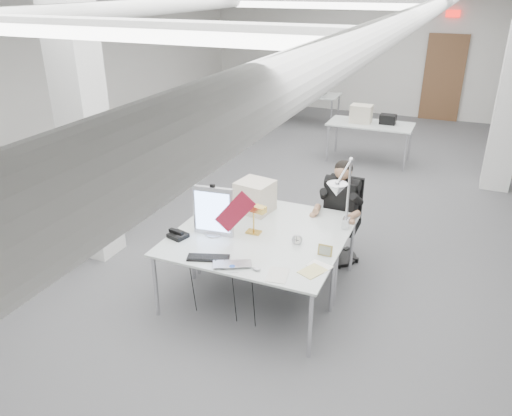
{
  "coord_description": "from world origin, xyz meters",
  "views": [
    {
      "loc": [
        1.84,
        -6.52,
        3.26
      ],
      "look_at": [
        -0.08,
        -2.0,
        1.02
      ],
      "focal_mm": 35.0,
      "sensor_mm": 36.0,
      "label": 1
    }
  ],
  "objects": [
    {
      "name": "picture_frame_right",
      "position": [
        0.78,
        -2.25,
        0.81
      ],
      "size": [
        0.15,
        0.04,
        0.12
      ],
      "primitive_type": "cube",
      "rotation": [
        -0.21,
        0.0,
        0.01
      ],
      "color": "#AD954A",
      "rests_on": "desk_main"
    },
    {
      "name": "desk_phone",
      "position": [
        -0.78,
        -2.5,
        0.78
      ],
      "size": [
        0.22,
        0.21,
        0.05
      ],
      "primitive_type": "cube",
      "rotation": [
        0.0,
        0.0,
        -0.27
      ],
      "color": "black",
      "rests_on": "desk_main"
    },
    {
      "name": "picture_frame_left",
      "position": [
        -0.62,
        -2.13,
        0.81
      ],
      "size": [
        0.15,
        0.1,
        0.12
      ],
      "primitive_type": "cube",
      "rotation": [
        -0.21,
        0.0,
        0.44
      ],
      "color": "#996742",
      "rests_on": "desk_main"
    },
    {
      "name": "room_shell",
      "position": [
        0.04,
        0.13,
        1.69
      ],
      "size": [
        10.04,
        14.04,
        3.24
      ],
      "color": "#4D4D4F",
      "rests_on": "ground"
    },
    {
      "name": "beige_monitor",
      "position": [
        -0.29,
        -1.54,
        0.94
      ],
      "size": [
        0.45,
        0.43,
        0.37
      ],
      "primitive_type": "cube",
      "rotation": [
        0.0,
        0.0,
        -0.17
      ],
      "color": "beige",
      "rests_on": "desk_second"
    },
    {
      "name": "bankers_lamp",
      "position": [
        -0.07,
        -2.08,
        0.92
      ],
      "size": [
        0.3,
        0.17,
        0.32
      ],
      "primitive_type": null,
      "rotation": [
        0.0,
        0.0,
        -0.2
      ],
      "color": "gold",
      "rests_on": "desk_main"
    },
    {
      "name": "filing_cabinet",
      "position": [
        -3.5,
        6.65,
        0.6
      ],
      "size": [
        0.45,
        0.55,
        1.2
      ],
      "primitive_type": "cube",
      "color": "gray",
      "rests_on": "room_shell"
    },
    {
      "name": "mouse",
      "position": [
        0.26,
        -2.78,
        0.77
      ],
      "size": [
        0.09,
        0.06,
        0.03
      ],
      "primitive_type": "ellipsoid",
      "rotation": [
        0.0,
        0.0,
        -0.08
      ],
      "color": "#A6A6AA",
      "rests_on": "desk_main"
    },
    {
      "name": "monitor",
      "position": [
        -0.46,
        -2.28,
        1.03
      ],
      "size": [
        0.45,
        0.09,
        0.55
      ],
      "primitive_type": "cube",
      "rotation": [
        0.0,
        0.0,
        0.11
      ],
      "color": "silver",
      "rests_on": "desk_main"
    },
    {
      "name": "paper_stack_b",
      "position": [
        0.75,
        -2.59,
        0.76
      ],
      "size": [
        0.27,
        0.3,
        0.01
      ],
      "primitive_type": "cube",
      "rotation": [
        0.0,
        0.0,
        -0.44
      ],
      "color": "#D4C87F",
      "rests_on": "desk_main"
    },
    {
      "name": "paper_stack_a",
      "position": [
        0.47,
        -2.78,
        0.76
      ],
      "size": [
        0.23,
        0.3,
        0.01
      ],
      "primitive_type": "cube",
      "rotation": [
        0.0,
        0.0,
        0.17
      ],
      "color": "silver",
      "rests_on": "desk_main"
    },
    {
      "name": "bg_desk_a",
      "position": [
        0.2,
        3.0,
        0.74
      ],
      "size": [
        1.6,
        0.8,
        0.02
      ],
      "primitive_type": "cube",
      "color": "silver",
      "rests_on": "room_shell"
    },
    {
      "name": "office_chair",
      "position": [
        0.63,
        -0.98,
        0.51
      ],
      "size": [
        0.52,
        0.52,
        1.01
      ],
      "primitive_type": null,
      "rotation": [
        0.0,
        0.0,
        -0.05
      ],
      "color": "black",
      "rests_on": "room_shell"
    },
    {
      "name": "pennant",
      "position": [
        -0.18,
        -2.31,
        1.09
      ],
      "size": [
        0.46,
        0.04,
        0.5
      ],
      "primitive_type": "cube",
      "rotation": [
        0.0,
        -0.87,
        0.06
      ],
      "color": "maroon",
      "rests_on": "monitor"
    },
    {
      "name": "laptop",
      "position": [
        0.03,
        -2.85,
        0.77
      ],
      "size": [
        0.44,
        0.38,
        0.03
      ],
      "primitive_type": "imported",
      "rotation": [
        0.0,
        0.0,
        0.47
      ],
      "color": "#A3A3A8",
      "rests_on": "desk_main"
    },
    {
      "name": "desk_clock",
      "position": [
        0.44,
        -2.14,
        0.81
      ],
      "size": [
        0.11,
        0.05,
        0.11
      ],
      "primitive_type": "cylinder",
      "rotation": [
        1.57,
        0.0,
        0.17
      ],
      "color": "#A2A1A6",
      "rests_on": "desk_main"
    },
    {
      "name": "paper_stack_c",
      "position": [
        0.79,
        -2.48,
        0.76
      ],
      "size": [
        0.26,
        0.21,
        0.01
      ],
      "primitive_type": "cube",
      "rotation": [
        0.0,
        0.0,
        -0.32
      ],
      "color": "white",
      "rests_on": "desk_main"
    },
    {
      "name": "architect_lamp",
      "position": [
        0.82,
        -1.83,
        1.17
      ],
      "size": [
        0.23,
        0.64,
        0.82
      ],
      "primitive_type": null,
      "rotation": [
        0.0,
        0.0,
        0.02
      ],
      "color": "silver",
      "rests_on": "desk_second"
    },
    {
      "name": "seated_person",
      "position": [
        0.63,
        -1.03,
        0.9
      ],
      "size": [
        0.46,
        0.57,
        0.82
      ],
      "primitive_type": null,
      "rotation": [
        0.0,
        0.0,
        -0.05
      ],
      "color": "black",
      "rests_on": "office_chair"
    },
    {
      "name": "bg_desk_b",
      "position": [
        -1.8,
        5.2,
        0.74
      ],
      "size": [
        1.6,
        0.8,
        0.02
      ],
      "primitive_type": "cube",
      "color": "silver",
      "rests_on": "room_shell"
    },
    {
      "name": "desk_main",
      "position": [
        0.0,
        -2.5,
        0.74
      ],
      "size": [
        1.8,
        0.9,
        0.02
      ],
      "primitive_type": "cube",
      "color": "silver",
      "rests_on": "room_shell"
    },
    {
      "name": "desk_second",
      "position": [
        0.0,
        -1.6,
        0.74
      ],
      "size": [
        1.8,
        0.9,
        0.02
      ],
      "primitive_type": "cube",
      "color": "silver",
      "rests_on": "room_shell"
    },
    {
      "name": "keyboard",
      "position": [
        -0.27,
        -2.77,
        0.77
      ],
      "size": [
        0.44,
        0.27,
        0.02
      ],
      "primitive_type": "cube",
      "rotation": [
        0.0,
        0.0,
        0.33
      ],
      "color": "black",
      "rests_on": "desk_main"
    }
  ]
}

